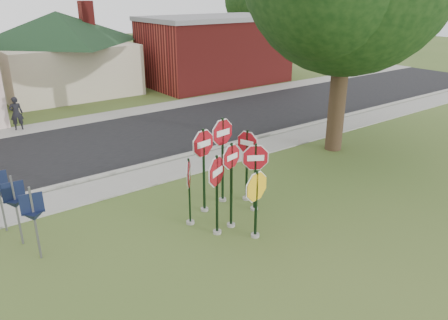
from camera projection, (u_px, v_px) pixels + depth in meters
ground at (253, 237)px, 12.11m from camera, size 120.00×120.00×0.00m
sidewalk_near at (157, 174)px, 16.21m from camera, size 60.00×1.60×0.06m
road at (109, 143)px, 19.57m from camera, size 60.00×7.00×0.04m
sidewalk_far at (76, 121)px, 22.78m from camera, size 60.00×1.60×0.06m
curb at (145, 165)px, 16.94m from camera, size 60.00×0.20×0.14m
stop_sign_center at (231, 175)px, 12.11m from camera, size 0.94×0.26×2.65m
stop_sign_yellow at (256, 196)px, 11.71m from camera, size 1.16×0.24×2.11m
stop_sign_left at (217, 184)px, 11.77m from camera, size 1.05×0.52×2.47m
stop_sign_right at (255, 168)px, 13.15m from camera, size 0.97×0.58×2.30m
stop_sign_back_right at (223, 147)px, 13.56m from camera, size 1.16×0.24×2.92m
stop_sign_back_left at (204, 158)px, 12.96m from camera, size 1.14×0.24×2.78m
stop_sign_far_right at (247, 156)px, 13.78m from camera, size 0.34×0.97×2.48m
stop_sign_far_left at (189, 183)px, 12.37m from camera, size 0.70×0.92×2.17m
building_house at (59, 36)px, 28.34m from camera, size 11.60×11.60×6.20m
building_brick at (215, 50)px, 31.75m from camera, size 10.20×6.20×4.75m
bg_tree_right at (254, 0)px, 41.79m from camera, size 5.60×5.60×8.40m
pedestrian at (16, 113)px, 21.05m from camera, size 0.67×0.52×1.64m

